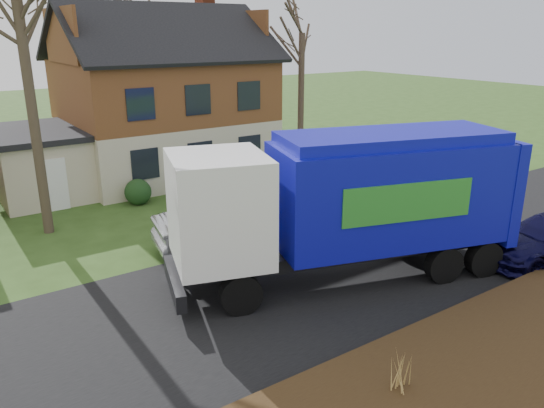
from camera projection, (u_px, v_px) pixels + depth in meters
ground at (305, 284)px, 15.08m from camera, size 120.00×120.00×0.00m
road at (305, 283)px, 15.08m from camera, size 80.00×7.00×0.02m
mulch_verge at (463, 374)px, 10.88m from camera, size 80.00×3.50×0.30m
main_house at (154, 92)px, 25.52m from camera, size 12.95×8.95×9.26m
garbage_truck at (355, 197)px, 14.76m from camera, size 10.19×5.39×4.22m
silver_sedan at (235, 224)px, 17.26m from camera, size 5.40×2.70×1.70m
tree_front_east at (302, 8)px, 24.75m from camera, size 3.47×3.47×9.65m
grass_clump_mid at (399, 369)px, 10.08m from camera, size 0.31×0.26×0.87m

